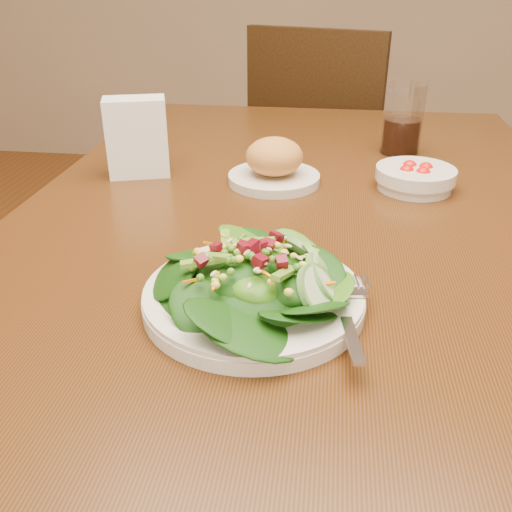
% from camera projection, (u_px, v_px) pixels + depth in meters
% --- Properties ---
extents(dining_table, '(0.90, 1.40, 0.75)m').
position_uv_depth(dining_table, '(300.00, 271.00, 0.93)').
color(dining_table, '#472912').
rests_on(dining_table, ground_plane).
extents(chair_far, '(0.53, 0.54, 0.93)m').
position_uv_depth(chair_far, '(323.00, 167.00, 1.87)').
color(chair_far, black).
rests_on(chair_far, ground_plane).
extents(salad_plate, '(0.26, 0.25, 0.07)m').
position_uv_depth(salad_plate, '(262.00, 286.00, 0.63)').
color(salad_plate, silver).
rests_on(salad_plate, dining_table).
extents(bread_plate, '(0.16, 0.16, 0.08)m').
position_uv_depth(bread_plate, '(274.00, 165.00, 0.99)').
color(bread_plate, silver).
rests_on(bread_plate, dining_table).
extents(tomato_bowl, '(0.13, 0.13, 0.04)m').
position_uv_depth(tomato_bowl, '(415.00, 178.00, 0.97)').
color(tomato_bowl, silver).
rests_on(tomato_bowl, dining_table).
extents(drinking_glass, '(0.08, 0.08, 0.14)m').
position_uv_depth(drinking_glass, '(402.00, 124.00, 1.13)').
color(drinking_glass, silver).
rests_on(drinking_glass, dining_table).
extents(napkin_holder, '(0.12, 0.09, 0.14)m').
position_uv_depth(napkin_holder, '(137.00, 135.00, 1.01)').
color(napkin_holder, white).
rests_on(napkin_holder, dining_table).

